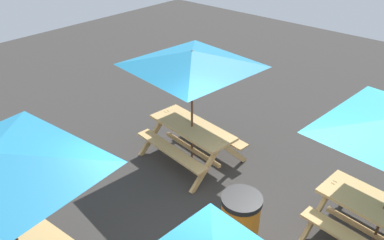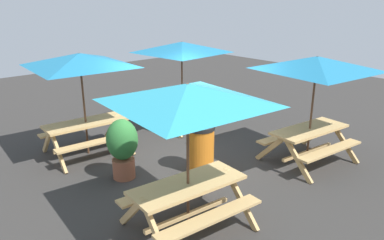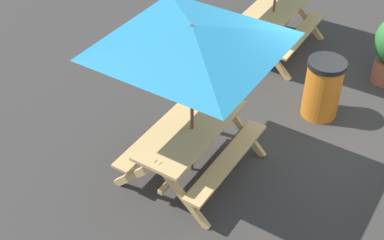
% 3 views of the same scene
% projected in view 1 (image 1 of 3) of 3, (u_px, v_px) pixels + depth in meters
% --- Properties ---
extents(picnic_table_1, '(2.81, 2.81, 2.34)m').
position_uv_depth(picnic_table_1, '(192.00, 67.00, 6.65)').
color(picnic_table_1, tan).
rests_on(picnic_table_1, ground).
extents(trash_bin_orange, '(0.59, 0.59, 0.98)m').
position_uv_depth(trash_bin_orange, '(240.00, 223.00, 5.44)').
color(trash_bin_orange, orange).
rests_on(trash_bin_orange, ground).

